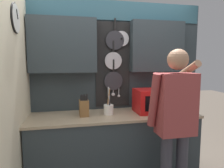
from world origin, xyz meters
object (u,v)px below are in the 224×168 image
Objects in this scene: utensil_crock at (109,108)px; person at (175,116)px; microwave at (155,101)px; knife_block at (84,108)px.

person is at bearing -45.02° from utensil_crock.
microwave is 1.50× the size of utensil_crock.
knife_block is (-0.93, 0.00, -0.05)m from microwave.
knife_block is at bearing 179.97° from microwave.
utensil_crock is at bearing 179.75° from microwave.
utensil_crock reaches higher than microwave.
knife_block is 0.31m from utensil_crock.
microwave is at bearing -0.25° from utensil_crock.
microwave is 0.93m from knife_block.
person is at bearing -93.34° from microwave.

